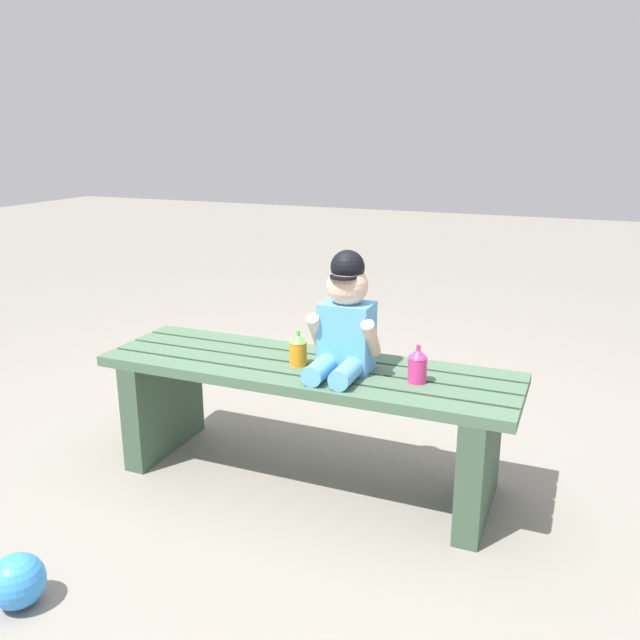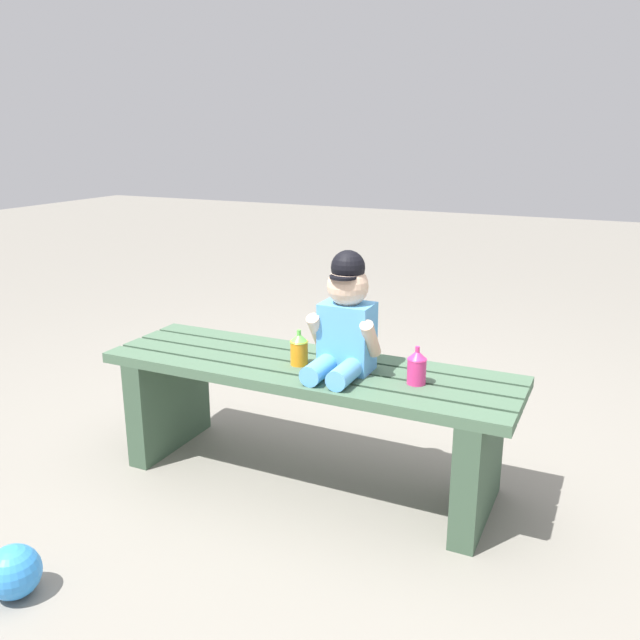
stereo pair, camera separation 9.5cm
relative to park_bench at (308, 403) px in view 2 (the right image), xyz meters
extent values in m
plane|color=gray|center=(0.00, 0.00, -0.29)|extent=(16.00, 16.00, 0.00)
cube|color=#47664C|center=(0.00, -0.16, 0.13)|extent=(1.44, 0.09, 0.04)
cube|color=#47664C|center=(0.00, -0.05, 0.13)|extent=(1.44, 0.09, 0.04)
cube|color=#47664C|center=(0.00, 0.05, 0.13)|extent=(1.44, 0.09, 0.04)
cube|color=#47664C|center=(0.00, 0.16, 0.13)|extent=(1.44, 0.09, 0.04)
cube|color=#3C5641|center=(-0.60, 0.00, -0.09)|extent=(0.08, 0.42, 0.40)
cube|color=#3C5641|center=(0.60, 0.00, -0.09)|extent=(0.08, 0.42, 0.40)
cube|color=#59A5E5|center=(0.14, 0.01, 0.26)|extent=(0.17, 0.12, 0.23)
sphere|color=beige|center=(0.14, 0.01, 0.43)|extent=(0.14, 0.14, 0.14)
cylinder|color=black|center=(0.14, -0.03, 0.47)|extent=(0.09, 0.09, 0.01)
sphere|color=black|center=(0.14, 0.01, 0.49)|extent=(0.11, 0.11, 0.11)
cylinder|color=#5DAEF0|center=(0.10, -0.11, 0.18)|extent=(0.07, 0.16, 0.07)
cylinder|color=#5DAEF0|center=(0.19, -0.11, 0.18)|extent=(0.07, 0.16, 0.07)
cylinder|color=beige|center=(0.05, -0.02, 0.27)|extent=(0.04, 0.12, 0.14)
cylinder|color=beige|center=(0.24, -0.02, 0.27)|extent=(0.04, 0.12, 0.14)
cylinder|color=orange|center=(-0.02, -0.01, 0.19)|extent=(0.06, 0.06, 0.08)
cone|color=#66CC4C|center=(-0.02, -0.01, 0.24)|extent=(0.06, 0.06, 0.03)
cylinder|color=#66CC4C|center=(-0.02, -0.01, 0.26)|extent=(0.01, 0.01, 0.02)
cylinder|color=#E5337F|center=(0.39, -0.01, 0.19)|extent=(0.06, 0.06, 0.08)
cone|color=#E5337F|center=(0.39, -0.01, 0.24)|extent=(0.06, 0.06, 0.03)
cylinder|color=#E5337F|center=(0.39, -0.01, 0.26)|extent=(0.01, 0.01, 0.02)
sphere|color=#338CE5|center=(-0.44, -0.90, -0.22)|extent=(0.15, 0.15, 0.15)
camera|label=1|loc=(0.86, -1.95, 0.92)|focal=37.07mm
camera|label=2|loc=(0.95, -1.91, 0.92)|focal=37.07mm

